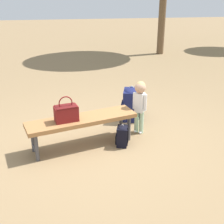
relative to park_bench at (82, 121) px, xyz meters
name	(u,v)px	position (x,y,z in m)	size (l,w,h in m)	color
ground_plane	(105,142)	(0.34, 0.05, -0.39)	(40.00, 40.00, 0.00)	#8C704C
park_bench	(82,121)	(0.00, 0.00, 0.00)	(1.65, 0.81, 0.45)	#9E6B3D
handbag	(66,113)	(-0.22, -0.07, 0.18)	(0.35, 0.25, 0.37)	maroon
child_standing	(140,99)	(0.93, 0.28, 0.18)	(0.20, 0.18, 0.86)	#B2D8B2
backpack_large	(131,103)	(0.92, 0.83, -0.08)	(0.39, 0.43, 0.62)	#191E4C
backpack_small	(122,135)	(0.58, -0.09, -0.22)	(0.21, 0.24, 0.34)	black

